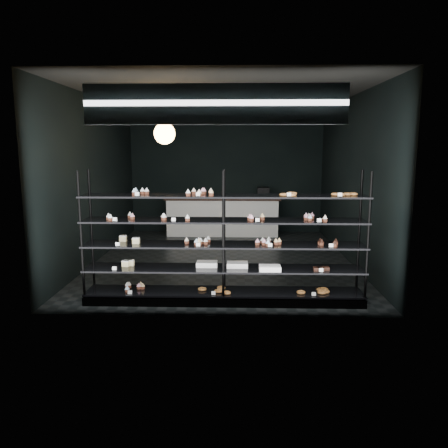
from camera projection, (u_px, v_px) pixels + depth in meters
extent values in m
cube|color=black|center=(223.00, 259.00, 8.78)|extent=(5.00, 6.00, 0.01)
cube|color=black|center=(223.00, 95.00, 8.23)|extent=(5.00, 6.00, 0.01)
cube|color=black|center=(226.00, 171.00, 11.46)|extent=(5.00, 0.01, 3.20)
cube|color=black|center=(215.00, 197.00, 5.55)|extent=(5.00, 0.01, 3.20)
cube|color=black|center=(96.00, 179.00, 8.58)|extent=(0.01, 6.00, 3.20)
cube|color=black|center=(352.00, 180.00, 8.44)|extent=(0.01, 6.00, 3.20)
cube|color=black|center=(224.00, 298.00, 6.36)|extent=(4.00, 0.50, 0.12)
cylinder|color=black|center=(81.00, 238.00, 6.04)|extent=(0.04, 0.04, 1.85)
cylinder|color=black|center=(92.00, 232.00, 6.47)|extent=(0.04, 0.04, 1.85)
cylinder|color=black|center=(223.00, 239.00, 5.98)|extent=(0.04, 0.04, 1.85)
cylinder|color=black|center=(224.00, 233.00, 6.41)|extent=(0.04, 0.04, 1.85)
cylinder|color=black|center=(368.00, 240.00, 5.92)|extent=(0.04, 0.04, 1.85)
cylinder|color=black|center=(359.00, 233.00, 6.36)|extent=(0.04, 0.04, 1.85)
cube|color=black|center=(224.00, 292.00, 6.34)|extent=(4.00, 0.50, 0.03)
cube|color=black|center=(224.00, 268.00, 6.28)|extent=(4.00, 0.50, 0.02)
cube|color=black|center=(224.00, 245.00, 6.22)|extent=(4.00, 0.50, 0.02)
cube|color=black|center=(224.00, 221.00, 6.16)|extent=(4.00, 0.50, 0.02)
cube|color=black|center=(224.00, 196.00, 6.10)|extent=(4.00, 0.50, 0.02)
cube|color=white|center=(135.00, 194.00, 5.95)|extent=(0.06, 0.04, 0.06)
cube|color=white|center=(198.00, 195.00, 5.92)|extent=(0.06, 0.04, 0.06)
cube|color=white|center=(291.00, 195.00, 5.89)|extent=(0.06, 0.04, 0.06)
cube|color=white|center=(342.00, 195.00, 5.87)|extent=(0.06, 0.04, 0.06)
cube|color=white|center=(116.00, 220.00, 6.02)|extent=(0.06, 0.04, 0.06)
cube|color=white|center=(174.00, 220.00, 5.99)|extent=(0.05, 0.04, 0.06)
cube|color=white|center=(259.00, 220.00, 5.96)|extent=(0.05, 0.04, 0.06)
cube|color=white|center=(320.00, 221.00, 5.94)|extent=(0.06, 0.04, 0.06)
cube|color=white|center=(120.00, 244.00, 6.08)|extent=(0.06, 0.04, 0.06)
cube|color=white|center=(195.00, 245.00, 6.05)|extent=(0.06, 0.04, 0.06)
cube|color=white|center=(271.00, 245.00, 6.02)|extent=(0.05, 0.04, 0.06)
cube|color=white|center=(329.00, 246.00, 6.00)|extent=(0.06, 0.04, 0.06)
cube|color=white|center=(117.00, 269.00, 6.14)|extent=(0.06, 0.04, 0.06)
cube|color=white|center=(319.00, 270.00, 6.06)|extent=(0.06, 0.04, 0.06)
cube|color=white|center=(132.00, 292.00, 6.19)|extent=(0.06, 0.04, 0.06)
cube|color=white|center=(217.00, 293.00, 6.16)|extent=(0.05, 0.04, 0.06)
cube|color=white|center=(316.00, 294.00, 6.12)|extent=(0.06, 0.04, 0.06)
cube|color=#0C163D|center=(215.00, 104.00, 5.43)|extent=(3.20, 0.04, 0.45)
cube|color=white|center=(215.00, 104.00, 5.41)|extent=(3.30, 0.02, 0.50)
cylinder|color=black|center=(164.00, 106.00, 7.24)|extent=(0.01, 0.01, 0.55)
sphere|color=#FFB359|center=(165.00, 134.00, 7.32)|extent=(0.36, 0.36, 0.36)
cube|color=white|center=(223.00, 217.00, 11.17)|extent=(2.79, 0.60, 0.92)
cube|color=black|center=(223.00, 198.00, 11.08)|extent=(2.90, 0.65, 0.06)
cube|color=black|center=(263.00, 192.00, 11.03)|extent=(0.30, 0.30, 0.25)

